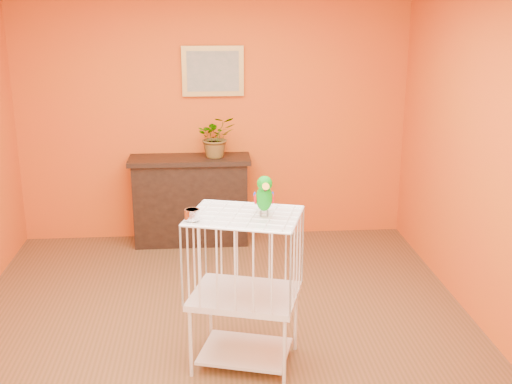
{
  "coord_description": "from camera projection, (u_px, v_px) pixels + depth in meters",
  "views": [
    {
      "loc": [
        -0.08,
        -4.3,
        2.42
      ],
      "look_at": [
        0.23,
        -0.36,
        1.24
      ],
      "focal_mm": 45.0,
      "sensor_mm": 36.0,
      "label": 1
    }
  ],
  "objects": [
    {
      "name": "ground",
      "position": [
        221.0,
        338.0,
        4.8
      ],
      "size": [
        4.5,
        4.5,
        0.0
      ],
      "primitive_type": "plane",
      "color": "brown",
      "rests_on": "ground"
    },
    {
      "name": "room_shell",
      "position": [
        218.0,
        130.0,
        4.35
      ],
      "size": [
        4.5,
        4.5,
        4.5
      ],
      "color": "#D44714",
      "rests_on": "ground"
    },
    {
      "name": "console_cabinet",
      "position": [
        191.0,
        200.0,
        6.6
      ],
      "size": [
        1.22,
        0.44,
        0.91
      ],
      "color": "black",
      "rests_on": "ground"
    },
    {
      "name": "potted_plant",
      "position": [
        216.0,
        142.0,
        6.39
      ],
      "size": [
        0.45,
        0.48,
        0.33
      ],
      "primitive_type": "imported",
      "rotation": [
        0.0,
        0.0,
        0.18
      ],
      "color": "#26722D",
      "rests_on": "console_cabinet"
    },
    {
      "name": "framed_picture",
      "position": [
        213.0,
        71.0,
        6.42
      ],
      "size": [
        0.62,
        0.04,
        0.5
      ],
      "color": "#AC863D",
      "rests_on": "room_shell"
    },
    {
      "name": "birdcage",
      "position": [
        245.0,
        288.0,
        4.32
      ],
      "size": [
        0.83,
        0.72,
        1.08
      ],
      "rotation": [
        0.0,
        0.0,
        -0.29
      ],
      "color": "silver",
      "rests_on": "ground"
    },
    {
      "name": "feed_cup",
      "position": [
        192.0,
        214.0,
        4.06
      ],
      "size": [
        0.1,
        0.1,
        0.07
      ],
      "primitive_type": "cylinder",
      "color": "silver",
      "rests_on": "birdcage"
    },
    {
      "name": "parrot",
      "position": [
        264.0,
        195.0,
        4.11
      ],
      "size": [
        0.13,
        0.25,
        0.28
      ],
      "rotation": [
        0.0,
        0.0,
        0.01
      ],
      "color": "#59544C",
      "rests_on": "birdcage"
    }
  ]
}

